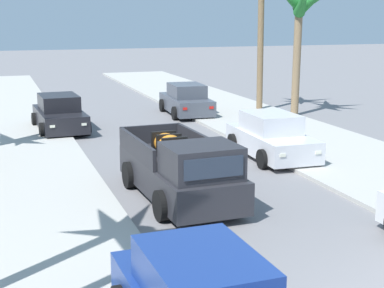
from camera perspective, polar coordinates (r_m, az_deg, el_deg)
sidewalk_left at (r=19.06m, az=-17.60°, el=-2.52°), size 5.18×60.00×0.12m
sidewalk_right at (r=22.18m, az=12.28°, el=-0.15°), size 5.18×60.00×0.12m
curb_left at (r=19.12m, az=-14.04°, el=-2.29°), size 0.16×60.00×0.10m
curb_right at (r=21.59m, az=9.57°, el=-0.41°), size 0.16×60.00×0.10m
pickup_truck at (r=15.33m, az=-1.10°, el=-2.59°), size 2.36×5.28×1.80m
car_left_near at (r=28.70m, az=-0.56°, el=4.29°), size 2.19×4.33×1.54m
car_right_near at (r=25.28m, az=-12.86°, el=2.86°), size 2.17×4.32×1.54m
car_left_far at (r=20.16m, az=7.79°, el=0.67°), size 2.11×4.30×1.54m
palm_tree_left_fore at (r=28.59m, az=10.63°, el=13.00°), size 3.48×4.21×6.31m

